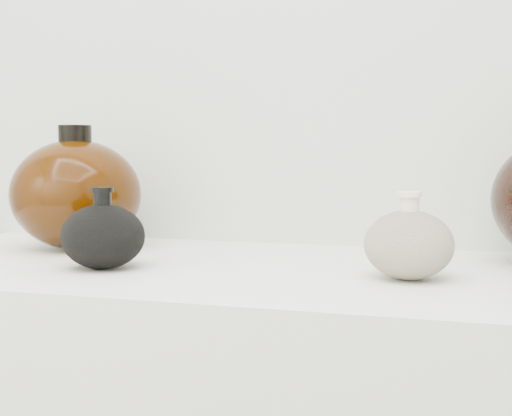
% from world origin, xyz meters
% --- Properties ---
extents(black_gourd_vase, '(0.14, 0.14, 0.12)m').
position_xyz_m(black_gourd_vase, '(-0.21, 0.88, 0.95)').
color(black_gourd_vase, black).
rests_on(black_gourd_vase, display_counter).
extents(cream_gourd_vase, '(0.12, 0.12, 0.11)m').
position_xyz_m(cream_gourd_vase, '(0.21, 0.92, 0.95)').
color(cream_gourd_vase, '#C3B097').
rests_on(cream_gourd_vase, display_counter).
extents(left_round_pot, '(0.24, 0.24, 0.21)m').
position_xyz_m(left_round_pot, '(-0.35, 1.04, 0.99)').
color(left_round_pot, black).
rests_on(left_round_pot, display_counter).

